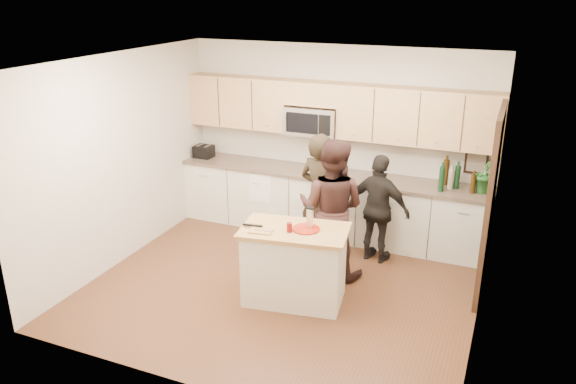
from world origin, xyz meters
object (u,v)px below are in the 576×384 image
at_px(island, 294,265).
at_px(woman_left, 320,197).
at_px(woman_right, 379,209).
at_px(woman_center, 331,209).
at_px(toaster, 204,151).

distance_m(island, woman_left, 1.24).
relative_size(island, woman_right, 0.89).
bearing_deg(island, woman_center, 68.56).
bearing_deg(woman_left, toaster, 0.27).
height_order(woman_left, woman_center, woman_center).
height_order(toaster, woman_center, woman_center).
bearing_deg(woman_left, woman_center, 145.06).
relative_size(island, toaster, 4.73).
xyz_separation_m(island, woman_right, (0.63, 1.36, 0.27)).
height_order(woman_left, woman_right, woman_left).
xyz_separation_m(island, toaster, (-2.29, 1.90, 0.58)).
height_order(woman_center, woman_right, woman_center).
relative_size(woman_left, woman_right, 1.17).
height_order(toaster, woman_left, woman_left).
bearing_deg(woman_center, woman_left, -54.70).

